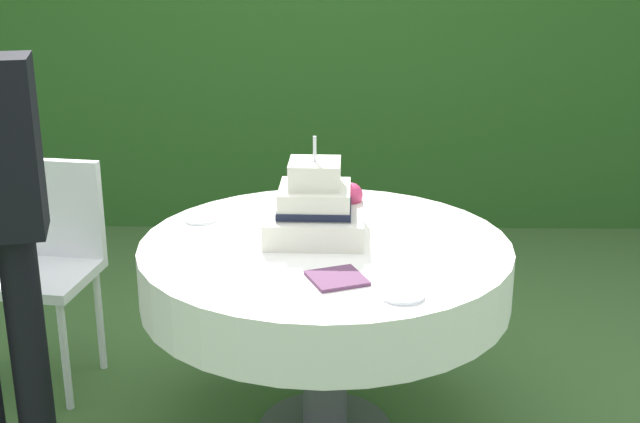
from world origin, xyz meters
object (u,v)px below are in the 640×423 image
Objects in this scene: napkin_stack at (337,278)px; serving_plate_near at (402,295)px; serving_plate_far at (200,219)px; cake_table at (325,273)px; garden_chair at (46,252)px; wedding_cake at (316,208)px.

serving_plate_near is at bearing -32.82° from napkin_stack.
serving_plate_far is (-0.68, 0.66, 0.00)m from serving_plate_near.
serving_plate_far is (-0.46, 0.22, 0.12)m from cake_table.
napkin_stack is at bearing -47.63° from serving_plate_far.
napkin_stack is (-0.19, 0.12, -0.00)m from serving_plate_near.
serving_plate_near is at bearing -32.59° from garden_chair.
serving_plate_far is 0.70m from garden_chair.
serving_plate_far reaches higher than cake_table.
serving_plate_near is at bearing -62.93° from cake_table.
serving_plate_near is 1.10× the size of serving_plate_far.
serving_plate_near is 0.14× the size of garden_chair.
wedding_cake is 0.46m from serving_plate_far.
serving_plate_near is 0.95m from serving_plate_far.
wedding_cake is 0.58m from serving_plate_near.
serving_plate_far is 0.74× the size of napkin_stack.
napkin_stack reaches higher than cake_table.
wedding_cake is at bearing 114.25° from cake_table.
serving_plate_near and napkin_stack have the same top height.
serving_plate_near is 1.59m from garden_chair.
wedding_cake is at bearing 100.04° from napkin_stack.
garden_chair reaches higher than napkin_stack.
cake_table is 0.34m from napkin_stack.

